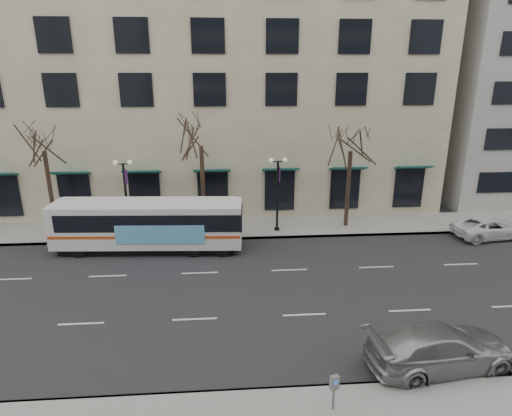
{
  "coord_description": "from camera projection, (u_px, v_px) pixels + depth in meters",
  "views": [
    {
      "loc": [
        1.54,
        -19.22,
        10.75
      ],
      "look_at": [
        3.05,
        1.42,
        4.0
      ],
      "focal_mm": 30.0,
      "sensor_mm": 36.0,
      "label": 1
    }
  ],
  "objects": [
    {
      "name": "ground",
      "position": [
        197.0,
        294.0,
        21.45
      ],
      "size": [
        160.0,
        160.0,
        0.0
      ],
      "primitive_type": "plane",
      "color": "black",
      "rests_on": "ground"
    },
    {
      "name": "sidewalk_far",
      "position": [
        275.0,
        227.0,
        30.31
      ],
      "size": [
        80.0,
        4.0,
        0.15
      ],
      "primitive_type": "cube",
      "color": "gray",
      "rests_on": "ground"
    },
    {
      "name": "building_hotel",
      "position": [
        182.0,
        54.0,
        37.5
      ],
      "size": [
        40.0,
        20.0,
        24.0
      ],
      "primitive_type": "cube",
      "color": "tan",
      "rests_on": "ground"
    },
    {
      "name": "tree_far_left",
      "position": [
        42.0,
        136.0,
        27.02
      ],
      "size": [
        3.6,
        3.6,
        8.34
      ],
      "color": "black",
      "rests_on": "ground"
    },
    {
      "name": "tree_far_mid",
      "position": [
        201.0,
        131.0,
        27.65
      ],
      "size": [
        3.6,
        3.6,
        8.55
      ],
      "color": "black",
      "rests_on": "ground"
    },
    {
      "name": "tree_far_right",
      "position": [
        352.0,
        137.0,
        28.5
      ],
      "size": [
        3.6,
        3.6,
        8.06
      ],
      "color": "black",
      "rests_on": "ground"
    },
    {
      "name": "lamp_post_left",
      "position": [
        126.0,
        194.0,
        27.96
      ],
      "size": [
        1.22,
        0.45,
        5.21
      ],
      "color": "black",
      "rests_on": "ground"
    },
    {
      "name": "lamp_post_right",
      "position": [
        278.0,
        191.0,
        28.66
      ],
      "size": [
        1.22,
        0.45,
        5.21
      ],
      "color": "black",
      "rests_on": "ground"
    },
    {
      "name": "city_bus",
      "position": [
        150.0,
        224.0,
        26.19
      ],
      "size": [
        11.65,
        3.22,
        3.12
      ],
      "rotation": [
        0.0,
        0.0,
        -0.06
      ],
      "color": "silver",
      "rests_on": "ground"
    },
    {
      "name": "silver_car",
      "position": [
        441.0,
        348.0,
        15.97
      ],
      "size": [
        5.91,
        3.01,
        1.64
      ],
      "primitive_type": "imported",
      "rotation": [
        0.0,
        0.0,
        1.7
      ],
      "color": "#9DA0A4",
      "rests_on": "ground"
    },
    {
      "name": "white_pickup",
      "position": [
        490.0,
        228.0,
        28.45
      ],
      "size": [
        5.15,
        2.86,
        1.36
      ],
      "primitive_type": "imported",
      "rotation": [
        0.0,
        0.0,
        1.7
      ],
      "color": "white",
      "rests_on": "ground"
    },
    {
      "name": "pay_station",
      "position": [
        334.0,
        385.0,
        13.72
      ],
      "size": [
        0.32,
        0.25,
        1.28
      ],
      "rotation": [
        0.0,
        0.0,
        0.3
      ],
      "color": "gray",
      "rests_on": "sidewalk_near"
    }
  ]
}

